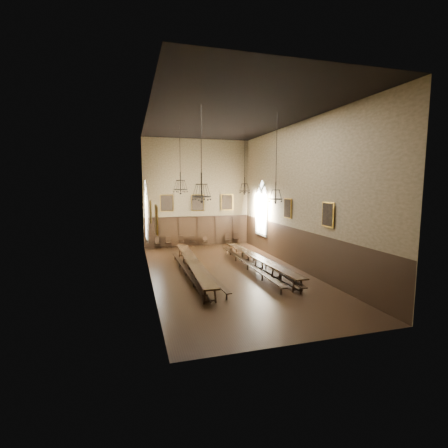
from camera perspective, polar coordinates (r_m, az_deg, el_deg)
name	(u,v)px	position (r m, az deg, el deg)	size (l,w,h in m)	color
floor	(228,273)	(19.64, 0.66, -8.56)	(9.00, 18.00, 0.02)	black
ceiling	(228,118)	(19.27, 0.70, 18.22)	(9.00, 18.00, 0.02)	black
wall_back	(197,193)	(27.67, -4.72, 5.43)	(9.00, 0.02, 9.00)	#8F7B58
wall_front	(310,209)	(10.64, 14.81, 2.58)	(9.00, 0.02, 9.00)	#8F7B58
wall_left	(149,198)	(18.15, -13.12, 4.41)	(0.02, 18.00, 9.00)	#8F7B58
wall_right	(297,197)	(20.68, 12.78, 4.73)	(0.02, 18.00, 9.00)	#8F7B58
wainscot_panelling	(228,252)	(19.34, 0.67, -4.97)	(9.00, 18.00, 2.50)	black
table_left	(193,268)	(19.17, -5.45, -7.69)	(1.04, 10.52, 0.82)	black
table_right	(259,263)	(20.34, 6.15, -6.91)	(1.21, 9.87, 0.77)	black
bench_left_outer	(186,271)	(19.02, -6.71, -8.28)	(0.45, 9.25, 0.42)	black
bench_left_inner	(203,271)	(19.08, -3.71, -8.20)	(0.67, 9.20, 0.41)	black
bench_right_inner	(248,265)	(20.21, 4.17, -7.25)	(0.31, 10.15, 0.46)	black
bench_right_outer	(266,265)	(20.40, 7.40, -7.16)	(0.76, 10.14, 0.46)	black
chair_0	(158,245)	(27.15, -11.56, -3.69)	(0.52, 0.52, 0.93)	black
chair_1	(169,244)	(27.30, -9.72, -3.57)	(0.48, 0.48, 0.95)	black
chair_2	(181,244)	(27.35, -7.55, -3.51)	(0.45, 0.45, 0.96)	black
chair_3	(193,243)	(27.57, -5.51, -3.41)	(0.43, 0.43, 0.94)	black
chair_4	(206,243)	(27.78, -3.27, -3.35)	(0.45, 0.45, 0.86)	black
chair_6	(228,241)	(28.35, 0.69, -3.09)	(0.46, 0.46, 0.93)	black
chair_7	(236,241)	(28.58, 2.20, -2.95)	(0.48, 0.48, 1.03)	black
chandelier_back_left	(180,185)	(21.33, -7.66, 6.74)	(0.92, 0.92, 4.25)	black
chandelier_back_right	(245,186)	(22.22, 3.64, 6.64)	(0.76, 0.76, 4.33)	black
chandelier_front_left	(202,191)	(15.90, -3.96, 5.83)	(0.94, 0.94, 4.50)	black
chandelier_front_right	(276,192)	(17.56, 9.07, 5.50)	(0.75, 0.75, 4.66)	black
portrait_back_0	(167,203)	(27.19, -10.04, 3.63)	(1.10, 0.12, 1.40)	#B0842A
portrait_back_1	(198,203)	(27.58, -4.65, 3.77)	(1.10, 0.12, 1.40)	#B0842A
portrait_back_2	(227,202)	(28.21, 0.55, 3.86)	(1.10, 0.12, 1.40)	#B0842A
portrait_left_0	(150,211)	(19.21, -12.83, 2.16)	(0.12, 1.00, 1.30)	#B0842A
portrait_left_1	(156,220)	(14.74, -11.81, 0.74)	(0.12, 1.00, 1.30)	#B0842A
portrait_right_0	(288,208)	(21.55, 11.14, 2.73)	(0.12, 1.00, 1.30)	#B0842A
portrait_right_1	(328,215)	(17.68, 17.80, 1.59)	(0.12, 1.00, 1.30)	#B0842A
window_right	(262,208)	(25.66, 6.63, 2.82)	(0.20, 2.20, 4.60)	white
window_left	(146,211)	(23.71, -13.56, 2.32)	(0.20, 2.20, 4.60)	white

